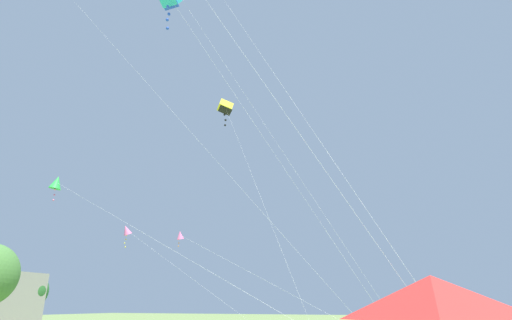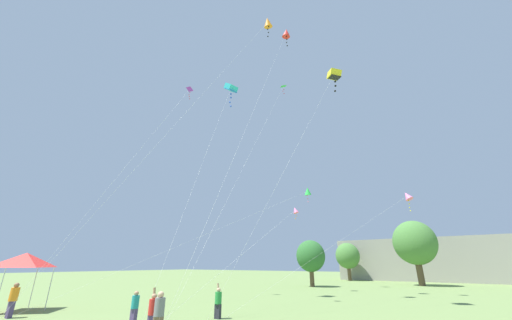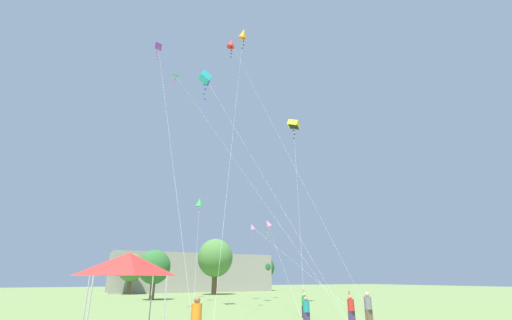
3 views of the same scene
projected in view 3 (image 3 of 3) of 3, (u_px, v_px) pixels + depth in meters
The scene contains 20 objects.
distant_building at pixel (193, 273), 67.99m from camera, with size 30.98×8.72×7.10m, color gray.
tree_far_centre at pixel (154, 267), 42.44m from camera, with size 3.91×3.52×5.91m.
tree_far_left at pixel (215, 258), 56.44m from camera, with size 5.81×5.22×8.76m.
tree_near_right at pixel (263, 267), 72.80m from camera, with size 4.80×4.32×7.24m.
tree_far_right at pixel (131, 267), 56.79m from camera, with size 4.31×3.88×6.50m.
festival_tent at pixel (128, 264), 13.96m from camera, with size 2.90×2.90×3.53m.
person_grey_shirt at pixel (368, 307), 19.60m from camera, with size 0.42×0.42×1.76m.
person_teal_shirt at pixel (306, 310), 19.09m from camera, with size 0.36×0.36×1.53m.
person_red_shirt at pixel (351, 308), 19.51m from camera, with size 0.38×0.38×1.84m.
person_green_shirt at pixel (305, 304), 23.15m from camera, with size 0.37×0.37×1.81m.
person_orange_shirt at pixel (196, 319), 13.61m from camera, with size 0.43×0.43×1.81m.
kite_yellow_box_0 at pixel (294, 125), 38.35m from camera, with size 6.49×9.61×19.41m.
kite_cyan_box_1 at pixel (205, 78), 33.19m from camera, with size 6.01×12.50×21.55m.
kite_pink_diamond_2 at pixel (252, 227), 32.95m from camera, with size 0.77×14.66×7.55m.
kite_green_diamond_3 at pixel (199, 202), 40.44m from camera, with size 8.30×24.68×11.55m.
kite_orange_diamond_4 at pixel (243, 34), 38.20m from camera, with size 8.70×15.65×29.09m.
kite_red_diamond_5 at pixel (231, 44), 42.17m from camera, with size 3.05×17.59×30.57m.
kite_pink_diamond_6 at pixel (268, 224), 45.97m from camera, with size 8.82×19.61×10.11m.
kite_green_delta_7 at pixel (177, 77), 45.70m from camera, with size 6.57×23.98×28.61m.
kite_purple_delta_8 at pixel (158, 50), 29.73m from camera, with size 1.18×12.70×22.13m.
Camera 3 is at (-10.87, -12.32, 2.52)m, focal length 24.00 mm.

